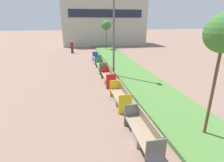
# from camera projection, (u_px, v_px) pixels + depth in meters

# --- Properties ---
(planter_grass_strip) EXTENTS (2.80, 120.00, 0.18)m
(planter_grass_strip) POSITION_uv_depth(u_px,v_px,m) (150.00, 89.00, 10.72)
(planter_grass_strip) COLOR #4C7A38
(planter_grass_strip) RESTS_ON ground
(building_backdrop) EXTENTS (14.04, 5.61, 9.42)m
(building_backdrop) POSITION_uv_depth(u_px,v_px,m) (104.00, 17.00, 30.40)
(building_backdrop) COLOR #B2AD9E
(building_backdrop) RESTS_ON ground
(bench_grey_frame) EXTENTS (0.65, 2.24, 0.94)m
(bench_grey_frame) POSITION_uv_depth(u_px,v_px,m) (142.00, 133.00, 6.02)
(bench_grey_frame) COLOR #ADA8A0
(bench_grey_frame) RESTS_ON ground
(bench_yellow_frame) EXTENTS (0.65, 2.07, 0.94)m
(bench_yellow_frame) POSITION_uv_depth(u_px,v_px,m) (120.00, 97.00, 8.89)
(bench_yellow_frame) COLOR #ADA8A0
(bench_yellow_frame) RESTS_ON ground
(bench_red_frame) EXTENTS (0.65, 2.25, 0.94)m
(bench_red_frame) POSITION_uv_depth(u_px,v_px,m) (108.00, 78.00, 11.94)
(bench_red_frame) COLOR #ADA8A0
(bench_red_frame) RESTS_ON ground
(bench_green_frame) EXTENTS (0.65, 2.39, 0.94)m
(bench_green_frame) POSITION_uv_depth(u_px,v_px,m) (102.00, 66.00, 14.90)
(bench_green_frame) COLOR #ADA8A0
(bench_green_frame) RESTS_ON ground
(bench_blue_frame) EXTENTS (0.65, 2.22, 0.94)m
(bench_blue_frame) POSITION_uv_depth(u_px,v_px,m) (97.00, 59.00, 17.84)
(bench_blue_frame) COLOR #ADA8A0
(bench_blue_frame) RESTS_ON ground
(street_lamp_post) EXTENTS (0.24, 0.44, 9.09)m
(street_lamp_post) POSITION_uv_depth(u_px,v_px,m) (114.00, 7.00, 11.63)
(street_lamp_post) COLOR #56595B
(street_lamp_post) RESTS_ON ground
(sapling_tree_near) EXTENTS (1.21, 1.21, 4.30)m
(sapling_tree_near) POSITION_uv_depth(u_px,v_px,m) (224.00, 34.00, 5.26)
(sapling_tree_near) COLOR brown
(sapling_tree_near) RESTS_ON ground
(sapling_tree_far) EXTENTS (1.33, 1.33, 4.18)m
(sapling_tree_far) POSITION_uv_depth(u_px,v_px,m) (106.00, 25.00, 24.44)
(sapling_tree_far) COLOR brown
(sapling_tree_far) RESTS_ON ground
(pedestrian_walking) EXTENTS (0.53, 0.24, 1.62)m
(pedestrian_walking) POSITION_uv_depth(u_px,v_px,m) (72.00, 47.00, 23.09)
(pedestrian_walking) COLOR #232633
(pedestrian_walking) RESTS_ON ground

